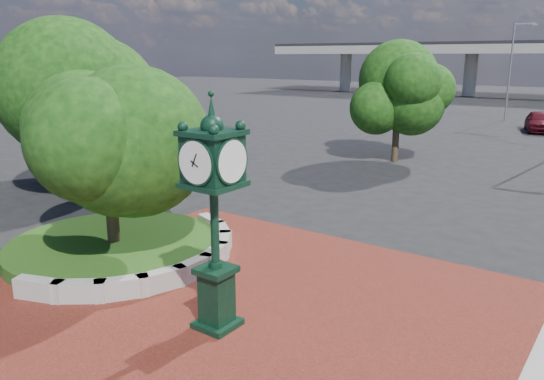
{
  "coord_description": "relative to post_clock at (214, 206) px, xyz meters",
  "views": [
    {
      "loc": [
        7.31,
        -9.15,
        5.64
      ],
      "look_at": [
        -0.39,
        1.5,
        2.3
      ],
      "focal_mm": 35.0,
      "sensor_mm": 36.0,
      "label": 1
    }
  ],
  "objects": [
    {
      "name": "grass_bed",
      "position": [
        -5.36,
        1.53,
        -2.5
      ],
      "size": [
        6.1,
        6.1,
        0.4
      ],
      "primitive_type": "cylinder",
      "color": "#193F12",
      "rests_on": "ground"
    },
    {
      "name": "tree_street",
      "position": [
        -4.36,
        19.53,
        0.54
      ],
      "size": [
        4.4,
        4.4,
        5.45
      ],
      "color": "#38281C",
      "rests_on": "ground"
    },
    {
      "name": "post_clock",
      "position": [
        0.0,
        0.0,
        0.0
      ],
      "size": [
        1.04,
        1.04,
        4.92
      ],
      "color": "black",
      "rests_on": "ground"
    },
    {
      "name": "tree_planter",
      "position": [
        -5.36,
        1.53,
        1.02
      ],
      "size": [
        5.2,
        5.2,
        6.33
      ],
      "color": "#38281C",
      "rests_on": "ground"
    },
    {
      "name": "parked_car",
      "position": [
        -0.16,
        37.02,
        -1.91
      ],
      "size": [
        3.02,
        4.99,
        1.59
      ],
      "primitive_type": "imported",
      "rotation": [
        0.0,
        0.0,
        0.26
      ],
      "color": "#4D0B16",
      "rests_on": "ground"
    },
    {
      "name": "plaza",
      "position": [
        -0.36,
        0.53,
        -2.68
      ],
      "size": [
        12.0,
        12.0,
        0.04
      ],
      "primitive_type": "cube",
      "color": "maroon",
      "rests_on": "ground"
    },
    {
      "name": "street_lamp_far",
      "position": [
        -3.74,
        42.89,
        2.18
      ],
      "size": [
        1.79,
        0.81,
        8.34
      ],
      "color": "slate",
      "rests_on": "ground"
    },
    {
      "name": "tree_northwest",
      "position": [
        -13.36,
        6.53,
        1.42
      ],
      "size": [
        5.6,
        5.6,
        6.93
      ],
      "color": "#38281C",
      "rests_on": "ground"
    },
    {
      "name": "planter_wall",
      "position": [
        -3.07,
        1.53,
        -2.43
      ],
      "size": [
        2.96,
        6.77,
        0.54
      ],
      "color": "#9E9B93",
      "rests_on": "ground"
    },
    {
      "name": "ground",
      "position": [
        -0.36,
        1.53,
        -2.7
      ],
      "size": [
        200.0,
        200.0,
        0.0
      ],
      "primitive_type": "plane",
      "color": "black",
      "rests_on": "ground"
    }
  ]
}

